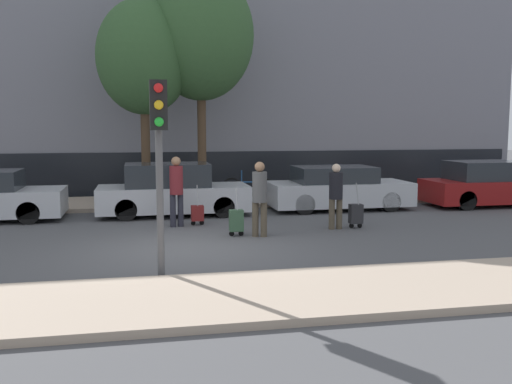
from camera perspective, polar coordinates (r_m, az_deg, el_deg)
name	(u,v)px	position (r m, az deg, el deg)	size (l,w,h in m)	color
ground_plane	(186,249)	(12.14, -6.97, -5.65)	(80.00, 80.00, 0.00)	#4C4C4F
sidewalk_near	(207,299)	(8.52, -4.92, -10.62)	(28.00, 2.50, 0.12)	tan
sidewalk_far	(169,202)	(19.02, -8.67, -0.98)	(28.00, 3.00, 0.12)	tan
building_facade	(163,73)	(22.29, -9.33, 11.70)	(28.00, 2.38, 9.13)	slate
parked_car_1	(172,191)	(16.58, -8.41, 0.08)	(4.31, 1.78, 1.49)	#B7BABF
parked_car_2	(338,189)	(17.70, 8.17, 0.30)	(4.31, 1.82, 1.32)	#B7BABF
parked_car_3	(489,185)	(19.75, 22.26, 0.65)	(4.19, 1.76, 1.44)	maroon
pedestrian_left	(176,187)	(14.61, -7.97, 0.51)	(0.35, 0.34, 1.79)	#23232D
trolley_left	(197,213)	(14.86, -5.88, -2.12)	(0.34, 0.29, 1.05)	maroon
pedestrian_center	(260,194)	(13.17, 0.36, -0.22)	(0.34, 0.34, 1.75)	#4C4233
trolley_center	(236,221)	(13.34, -1.98, -2.87)	(0.34, 0.29, 1.16)	#335138
pedestrian_right	(336,192)	(14.29, 7.99, -0.03)	(0.35, 0.34, 1.64)	#4C4233
trolley_right	(356,214)	(14.58, 9.95, -2.17)	(0.34, 0.29, 1.15)	#262628
traffic_light	(159,139)	(9.47, -9.68, 5.29)	(0.28, 0.47, 3.31)	#515154
parked_bicycle	(247,188)	(19.13, -0.90, 0.44)	(1.77, 0.06, 0.96)	black
bare_tree_near_crossing	(201,36)	(18.77, -5.55, 15.29)	(3.37, 3.37, 7.35)	#4C3826
bare_tree_down_street	(144,58)	(18.37, -11.17, 13.05)	(2.90, 2.90, 6.33)	#4C3826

